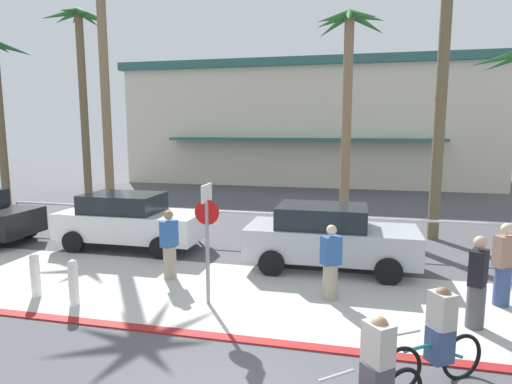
# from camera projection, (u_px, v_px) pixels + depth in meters

# --- Properties ---
(ground_plane) EXTENTS (80.00, 80.00, 0.00)m
(ground_plane) POSITION_uv_depth(u_px,v_px,m) (307.00, 235.00, 15.08)
(ground_plane) COLOR #4C4C51
(sidewalk_strip) EXTENTS (44.00, 4.00, 0.02)m
(sidewalk_strip) POSITION_uv_depth(u_px,v_px,m) (278.00, 298.00, 9.49)
(sidewalk_strip) COLOR beige
(sidewalk_strip) RESTS_ON ground
(curb_paint) EXTENTS (44.00, 0.24, 0.03)m
(curb_paint) POSITION_uv_depth(u_px,v_px,m) (258.00, 341.00, 7.56)
(curb_paint) COLOR maroon
(curb_paint) RESTS_ON ground
(building_backdrop) EXTENTS (24.19, 10.58, 7.90)m
(building_backdrop) POSITION_uv_depth(u_px,v_px,m) (310.00, 124.00, 30.86)
(building_backdrop) COLOR beige
(building_backdrop) RESTS_ON ground
(rail_fence) EXTENTS (20.99, 0.08, 1.04)m
(rail_fence) POSITION_uv_depth(u_px,v_px,m) (302.00, 220.00, 13.51)
(rail_fence) COLOR white
(rail_fence) RESTS_ON ground
(stop_sign_bike_lane) EXTENTS (0.52, 0.56, 2.56)m
(stop_sign_bike_lane) POSITION_uv_depth(u_px,v_px,m) (207.00, 227.00, 8.93)
(stop_sign_bike_lane) COLOR gray
(stop_sign_bike_lane) RESTS_ON ground
(bollard_1) EXTENTS (0.20, 0.20, 1.00)m
(bollard_1) POSITION_uv_depth(u_px,v_px,m) (35.00, 275.00, 9.48)
(bollard_1) COLOR white
(bollard_1) RESTS_ON ground
(bollard_3) EXTENTS (0.20, 0.20, 1.00)m
(bollard_3) POSITION_uv_depth(u_px,v_px,m) (73.00, 282.00, 9.02)
(bollard_3) COLOR white
(bollard_3) RESTS_ON ground
(palm_tree_1) EXTENTS (2.70, 3.05, 9.14)m
(palm_tree_1) POSITION_uv_depth(u_px,v_px,m) (81.00, 62.00, 20.18)
(palm_tree_1) COLOR brown
(palm_tree_1) RESTS_ON ground
(palm_tree_2) EXTENTS (2.86, 3.33, 9.90)m
(palm_tree_2) POSITION_uv_depth(u_px,v_px,m) (103.00, 36.00, 17.10)
(palm_tree_2) COLOR #846B4C
(palm_tree_2) RESTS_ON ground
(palm_tree_3) EXTENTS (2.79, 3.14, 7.99)m
(palm_tree_3) POSITION_uv_depth(u_px,v_px,m) (348.00, 66.00, 16.22)
(palm_tree_3) COLOR #846B4C
(palm_tree_3) RESTS_ON ground
(palm_tree_4) EXTENTS (3.07, 2.96, 9.94)m
(palm_tree_4) POSITION_uv_depth(u_px,v_px,m) (446.00, 19.00, 13.54)
(palm_tree_4) COLOR brown
(palm_tree_4) RESTS_ON ground
(car_white_1) EXTENTS (4.40, 2.02, 1.69)m
(car_white_1) POSITION_uv_depth(u_px,v_px,m) (129.00, 220.00, 13.39)
(car_white_1) COLOR white
(car_white_1) RESTS_ON ground
(car_silver_2) EXTENTS (4.40, 2.02, 1.69)m
(car_silver_2) POSITION_uv_depth(u_px,v_px,m) (329.00, 236.00, 11.38)
(car_silver_2) COLOR #B2B7BC
(car_silver_2) RESTS_ON ground
(cyclist_teal_0) EXTENTS (1.57, 1.03, 1.50)m
(cyclist_teal_0) POSITION_uv_depth(u_px,v_px,m) (437.00, 339.00, 6.22)
(cyclist_teal_0) COLOR black
(cyclist_teal_0) RESTS_ON ground
(cyclist_red_1) EXTENTS (1.43, 1.22, 1.50)m
(cyclist_red_1) POSITION_uv_depth(u_px,v_px,m) (374.00, 378.00, 5.26)
(cyclist_red_1) COLOR black
(cyclist_red_1) RESTS_ON ground
(pedestrian_0) EXTENTS (0.43, 0.47, 1.76)m
(pedestrian_0) POSITION_uv_depth(u_px,v_px,m) (477.00, 286.00, 7.96)
(pedestrian_0) COLOR #4C4C51
(pedestrian_0) RESTS_ON ground
(pedestrian_1) EXTENTS (0.47, 0.43, 1.77)m
(pedestrian_1) POSITION_uv_depth(u_px,v_px,m) (504.00, 268.00, 8.98)
(pedestrian_1) COLOR #384C7A
(pedestrian_1) RESTS_ON ground
(pedestrian_2) EXTENTS (0.48, 0.45, 1.66)m
(pedestrian_2) POSITION_uv_depth(u_px,v_px,m) (331.00, 266.00, 9.32)
(pedestrian_2) COLOR gray
(pedestrian_2) RESTS_ON ground
(pedestrian_3) EXTENTS (0.40, 0.46, 1.72)m
(pedestrian_3) POSITION_uv_depth(u_px,v_px,m) (169.00, 247.00, 10.61)
(pedestrian_3) COLOR gray
(pedestrian_3) RESTS_ON ground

